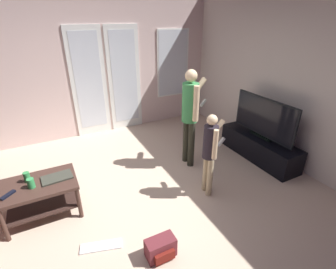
# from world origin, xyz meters

# --- Properties ---
(ground_plane) EXTENTS (5.54, 5.32, 0.02)m
(ground_plane) POSITION_xyz_m (0.00, 0.00, -0.01)
(ground_plane) COLOR beige
(wall_back_with_doors) EXTENTS (5.54, 0.09, 2.83)m
(wall_back_with_doors) POSITION_xyz_m (0.10, 2.62, 1.37)
(wall_back_with_doors) COLOR beige
(wall_back_with_doors) RESTS_ON ground_plane
(wall_right_plain) EXTENTS (0.06, 5.32, 2.80)m
(wall_right_plain) POSITION_xyz_m (2.74, 0.00, 1.40)
(wall_right_plain) COLOR beige
(wall_right_plain) RESTS_ON ground_plane
(coffee_table) EXTENTS (0.86, 0.58, 0.47)m
(coffee_table) POSITION_xyz_m (-1.03, 0.43, 0.34)
(coffee_table) COLOR #412B23
(coffee_table) RESTS_ON ground_plane
(tv_stand) EXTENTS (0.45, 1.47, 0.40)m
(tv_stand) POSITION_xyz_m (2.40, 0.23, 0.20)
(tv_stand) COLOR black
(tv_stand) RESTS_ON ground_plane
(flat_screen_tv) EXTENTS (0.08, 1.23, 0.68)m
(flat_screen_tv) POSITION_xyz_m (2.40, 0.23, 0.75)
(flat_screen_tv) COLOR black
(flat_screen_tv) RESTS_ON tv_stand
(person_adult) EXTENTS (0.54, 0.43, 1.58)m
(person_adult) POSITION_xyz_m (1.22, 0.65, 0.94)
(person_adult) COLOR #2C2D21
(person_adult) RESTS_ON ground_plane
(person_child) EXTENTS (0.40, 0.32, 1.18)m
(person_child) POSITION_xyz_m (1.04, -0.14, 0.70)
(person_child) COLOR tan
(person_child) RESTS_ON ground_plane
(backpack) EXTENTS (0.31, 0.21, 0.22)m
(backpack) POSITION_xyz_m (0.01, -0.79, 0.11)
(backpack) COLOR maroon
(backpack) RESTS_ON ground_plane
(loose_keyboard) EXTENTS (0.46, 0.25, 0.02)m
(loose_keyboard) POSITION_xyz_m (-0.52, -0.39, 0.01)
(loose_keyboard) COLOR white
(loose_keyboard) RESTS_ON ground_plane
(laptop_closed) EXTENTS (0.37, 0.24, 0.02)m
(laptop_closed) POSITION_xyz_m (-0.81, 0.44, 0.48)
(laptop_closed) COLOR #393B31
(laptop_closed) RESTS_ON coffee_table
(cup_near_edge) EXTENTS (0.08, 0.08, 0.12)m
(cup_near_edge) POSITION_xyz_m (-1.09, 0.38, 0.53)
(cup_near_edge) COLOR #33934D
(cup_near_edge) RESTS_ON coffee_table
(cup_by_laptop) EXTENTS (0.07, 0.07, 0.13)m
(cup_by_laptop) POSITION_xyz_m (-1.13, 0.53, 0.54)
(cup_by_laptop) COLOR #358F49
(cup_by_laptop) RESTS_ON coffee_table
(tv_remote_black) EXTENTS (0.16, 0.15, 0.02)m
(tv_remote_black) POSITION_xyz_m (-1.33, 0.33, 0.48)
(tv_remote_black) COLOR black
(tv_remote_black) RESTS_ON coffee_table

